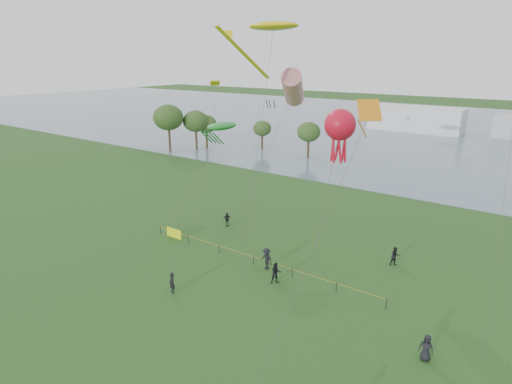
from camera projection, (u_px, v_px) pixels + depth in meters
The scene contains 16 objects.
ground_plane at pixel (163, 354), 26.56m from camera, with size 400.00×400.00×0.00m, color #193C13.
lake at pixel (471, 133), 104.11m from camera, with size 400.00×120.00×0.08m, color slate.
pavilion_left at pixel (416, 119), 105.99m from camera, with size 22.00×8.00×6.00m, color white.
trees at pixel (209, 123), 82.38m from camera, with size 29.83×17.07×9.04m.
fence at pixel (202, 242), 41.25m from camera, with size 24.07×0.07×1.05m.
spectator_a at pixel (276, 273), 34.64m from camera, with size 0.87×0.68×1.79m, color black.
spectator_b at pixel (266, 259), 36.92m from camera, with size 1.27×0.73×1.96m, color black.
spectator_c at pixel (227, 219), 46.46m from camera, with size 0.91×0.38×1.56m, color black.
spectator_d at pixel (426, 348), 25.78m from camera, with size 0.85×0.55×1.74m, color black.
spectator_f at pixel (172, 283), 33.21m from camera, with size 0.63×0.41×1.72m, color black.
spectator_g at pixel (395, 256), 37.62m from camera, with size 0.84×0.65×1.73m, color black.
kite_stingray at pixel (272, 27), 37.39m from camera, with size 4.90×10.01×20.62m.
kite_windsock at pixel (293, 88), 42.27m from camera, with size 5.87×7.38×16.73m.
kite_creature at pixel (222, 126), 44.87m from camera, with size 3.51×8.63×11.10m.
kite_octopus at pixel (340, 126), 32.50m from camera, with size 2.41×3.26×13.92m.
kite_delta at pixel (364, 124), 25.39m from camera, with size 1.51×13.52×15.20m.
Camera 1 is at (17.70, -14.74, 17.61)m, focal length 30.00 mm.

